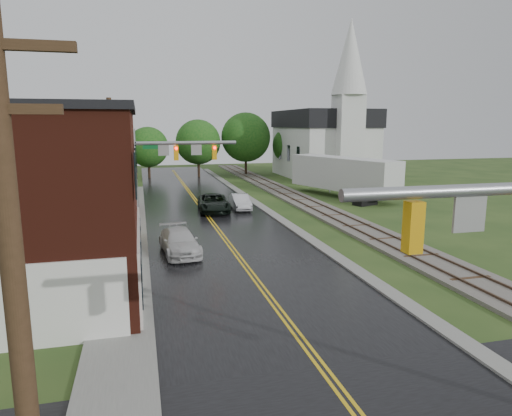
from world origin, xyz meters
name	(u,v)px	position (x,y,z in m)	size (l,w,h in m)	color
main_road	(209,219)	(0.00, 30.00, 0.00)	(10.00, 90.00, 0.02)	black
curb_right	(258,205)	(5.40, 35.00, 0.00)	(0.80, 70.00, 0.12)	gray
sidewalk_left	(129,238)	(-6.20, 25.00, 0.00)	(2.40, 50.00, 0.12)	gray
yellow_house	(50,191)	(-11.00, 26.00, 3.20)	(8.00, 7.00, 6.40)	tan
darkred_building	(83,188)	(-10.00, 35.00, 2.20)	(7.00, 6.00, 4.40)	#3F0F0C
church	(326,136)	(20.00, 53.74, 5.83)	(10.40, 18.40, 20.00)	silver
railroad	(304,202)	(10.00, 35.00, 0.11)	(3.20, 80.00, 0.30)	#59544C
traffic_signal_far	(166,161)	(-3.47, 27.00, 4.97)	(7.34, 0.43, 7.20)	gray
utility_pole_a	(21,353)	(-6.80, 0.00, 4.72)	(1.80, 0.28, 9.00)	#382616
utility_pole_b	(113,173)	(-6.80, 22.00, 4.72)	(1.80, 0.28, 9.00)	#382616
utility_pole_c	(124,151)	(-6.80, 44.00, 4.72)	(1.80, 0.28, 9.00)	#382616
tree_left_c	(43,157)	(-13.85, 39.90, 4.51)	(6.00, 6.00, 7.65)	black
tree_left_e	(105,150)	(-8.85, 45.90, 4.81)	(6.40, 6.40, 8.16)	black
suv_dark	(214,203)	(0.80, 32.76, 0.77)	(2.54, 5.51, 1.53)	black
sedan_silver	(240,202)	(3.25, 33.17, 0.68)	(1.44, 4.13, 1.36)	silver
pickup_white	(179,242)	(-3.20, 20.42, 0.71)	(1.98, 4.88, 1.41)	silver
semi_trailer	(343,174)	(15.14, 37.48, 2.42)	(7.15, 13.45, 4.11)	black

